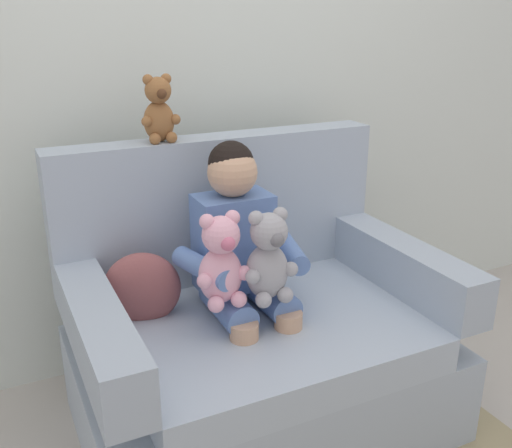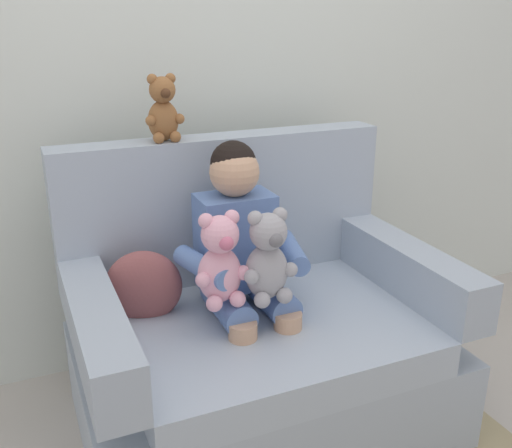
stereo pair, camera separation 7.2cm
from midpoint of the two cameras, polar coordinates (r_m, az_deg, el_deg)
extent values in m
plane|color=#ADA89E|center=(2.29, -0.44, -18.81)|extent=(8.00, 8.00, 0.00)
cube|color=silver|center=(2.42, -7.78, 16.66)|extent=(6.00, 0.10, 2.60)
cube|color=#9EADBC|center=(2.18, -0.46, -15.35)|extent=(1.26, 0.87, 0.34)
cube|color=#A6B6C6|center=(2.01, 0.40, -11.06)|extent=(0.98, 0.73, 0.12)
cube|color=#9EADBC|center=(2.23, -4.53, 1.65)|extent=(1.26, 0.14, 0.55)
cube|color=#9EADBC|center=(1.79, -16.20, -10.51)|extent=(0.14, 0.73, 0.18)
cube|color=#9EADBC|center=(2.22, 13.56, -4.13)|extent=(0.14, 0.73, 0.18)
cube|color=#597AB7|center=(2.03, -3.25, -1.76)|extent=(0.26, 0.16, 0.34)
sphere|color=tan|center=(1.95, -3.40, 5.11)|extent=(0.17, 0.17, 0.17)
sphere|color=black|center=(1.95, -3.53, 5.90)|extent=(0.16, 0.16, 0.16)
cylinder|color=#597AB7|center=(1.96, -3.85, -8.02)|extent=(0.11, 0.26, 0.11)
cylinder|color=tan|center=(1.94, -2.24, -13.58)|extent=(0.09, 0.09, 0.30)
cylinder|color=#597AB7|center=(2.02, 0.39, -7.11)|extent=(0.11, 0.26, 0.11)
cylinder|color=tan|center=(1.99, 2.07, -12.47)|extent=(0.09, 0.09, 0.30)
cylinder|color=#597AB7|center=(1.88, -6.33, -4.32)|extent=(0.13, 0.27, 0.07)
cylinder|color=#597AB7|center=(2.00, 2.33, -2.69)|extent=(0.13, 0.27, 0.07)
ellipsoid|color=#EAA8BC|center=(1.83, -4.65, -5.04)|extent=(0.14, 0.12, 0.18)
sphere|color=#EAA8BC|center=(1.77, -4.63, -1.09)|extent=(0.12, 0.12, 0.12)
sphere|color=#CC6684|center=(1.72, -3.97, -1.94)|extent=(0.05, 0.05, 0.05)
sphere|color=#EAA8BC|center=(1.74, -6.02, 0.22)|extent=(0.05, 0.05, 0.05)
sphere|color=#EAA8BC|center=(1.78, -6.24, -5.59)|extent=(0.05, 0.05, 0.05)
sphere|color=#EAA8BC|center=(1.81, -5.11, -7.87)|extent=(0.05, 0.05, 0.05)
sphere|color=#EAA8BC|center=(1.77, -3.49, 0.62)|extent=(0.05, 0.05, 0.05)
sphere|color=#EAA8BC|center=(1.82, -2.28, -4.83)|extent=(0.05, 0.05, 0.05)
sphere|color=#EAA8BC|center=(1.83, -2.83, -7.40)|extent=(0.05, 0.05, 0.05)
ellipsoid|color=#9E9EA3|center=(1.85, -0.03, -4.67)|extent=(0.14, 0.12, 0.18)
sphere|color=#9E9EA3|center=(1.79, 0.13, -0.75)|extent=(0.12, 0.12, 0.12)
sphere|color=slate|center=(1.75, 0.90, -1.58)|extent=(0.05, 0.05, 0.05)
sphere|color=#9E9EA3|center=(1.76, -1.17, 0.55)|extent=(0.05, 0.05, 0.05)
sphere|color=#9E9EA3|center=(1.79, -1.46, -5.22)|extent=(0.05, 0.05, 0.05)
sphere|color=#9E9EA3|center=(1.82, -0.40, -7.47)|extent=(0.05, 0.05, 0.05)
sphere|color=#9E9EA3|center=(1.80, 1.24, 0.93)|extent=(0.05, 0.05, 0.05)
sphere|color=#9E9EA3|center=(1.85, 2.32, -4.45)|extent=(0.05, 0.05, 0.05)
sphere|color=#9E9EA3|center=(1.86, 1.77, -6.98)|extent=(0.05, 0.05, 0.05)
ellipsoid|color=brown|center=(2.08, -10.50, 9.88)|extent=(0.11, 0.09, 0.14)
sphere|color=brown|center=(2.06, -10.62, 12.77)|extent=(0.09, 0.09, 0.09)
sphere|color=#4C2D19|center=(2.02, -10.28, 12.46)|extent=(0.03, 0.03, 0.03)
sphere|color=brown|center=(2.05, -11.60, 13.70)|extent=(0.04, 0.04, 0.04)
sphere|color=brown|center=(2.04, -11.69, 9.81)|extent=(0.04, 0.04, 0.04)
sphere|color=brown|center=(2.04, -10.89, 8.19)|extent=(0.04, 0.04, 0.04)
sphere|color=brown|center=(2.07, -9.84, 13.86)|extent=(0.04, 0.04, 0.04)
sphere|color=brown|center=(2.07, -8.92, 10.11)|extent=(0.04, 0.04, 0.04)
sphere|color=brown|center=(2.06, -9.29, 8.38)|extent=(0.04, 0.04, 0.04)
ellipsoid|color=#8C4C4C|center=(2.01, -12.11, -6.24)|extent=(0.28, 0.19, 0.26)
camera|label=1|loc=(0.04, -91.13, -0.41)|focal=40.76mm
camera|label=2|loc=(0.04, 88.87, 0.41)|focal=40.76mm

